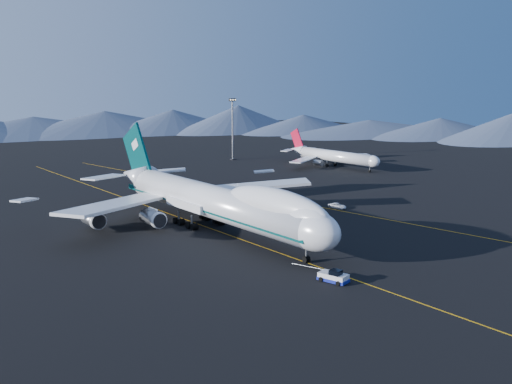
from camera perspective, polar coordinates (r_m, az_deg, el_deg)
ground at (r=112.49m, az=-4.23°, el=-3.78°), size 500.00×500.00×0.00m
taxiway_line_main at (r=112.49m, az=-4.23°, el=-3.78°), size 0.25×220.00×0.01m
taxiway_line_side at (r=138.17m, az=3.81°, el=-1.02°), size 28.08×198.09×0.01m
mountain_ridge at (r=212.41m, az=23.14°, el=3.92°), size 374.91×567.11×12.00m
boeing_747 at (r=111.20m, az=-4.28°, el=-0.88°), size 59.62×72.43×19.37m
pushback_tug at (r=84.26m, az=7.74°, el=-8.47°), size 3.29×4.76×1.90m
second_jet at (r=198.79m, az=7.62°, el=3.60°), size 37.49×42.36×12.05m
service_van at (r=132.28m, az=8.14°, el=-1.38°), size 2.39×4.50×1.20m
floodlight_mast at (r=214.05m, az=-2.36°, el=6.33°), size 2.82×2.12×22.84m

